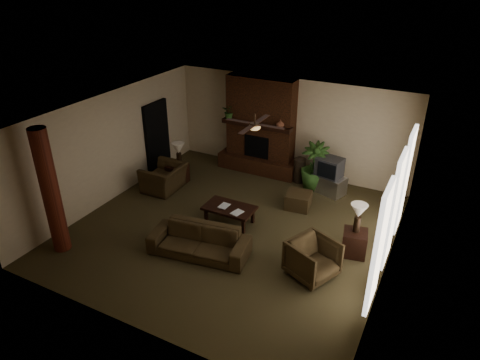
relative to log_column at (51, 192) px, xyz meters
The scene contains 23 objects.
room_shell 3.80m from the log_column, 39.13° to the left, with size 7.00×7.00×7.00m.
fireplace 6.02m from the log_column, 69.07° to the left, with size 2.40×0.70×2.80m.
windows 6.91m from the log_column, 22.11° to the left, with size 0.08×3.65×2.35m.
log_column is the anchor object (origin of this frame).
doorway 4.24m from the log_column, 96.65° to the left, with size 0.10×1.00×2.10m, color black.
ceiling_fan 4.45m from the log_column, 38.87° to the left, with size 1.35×1.35×0.37m.
sofa 3.20m from the log_column, 23.55° to the left, with size 2.13×0.62×0.83m, color #41311C.
armchair_left 3.41m from the log_column, 83.33° to the left, with size 1.10×0.71×0.96m, color #41311C.
armchair_right 5.51m from the log_column, 17.51° to the left, with size 0.85×0.80×0.88m, color #41311C.
coffee_table 3.93m from the log_column, 43.16° to the left, with size 1.20×0.70×0.43m.
ottoman 5.80m from the log_column, 45.35° to the left, with size 0.60×0.60×0.40m, color #41311C.
tv_stand 6.91m from the log_column, 49.33° to the left, with size 0.85×0.50×0.50m, color silver.
tv 6.81m from the log_column, 49.41° to the left, with size 0.74×0.64×0.52m.
floor_vase 6.52m from the log_column, 57.19° to the left, with size 0.34×0.34×0.77m.
floor_plant 6.65m from the log_column, 52.85° to the left, with size 0.74×1.32×0.74m, color #325722.
side_table_left 3.96m from the log_column, 83.02° to the left, with size 0.50×0.50×0.55m, color black.
lamp_left 3.88m from the log_column, 82.36° to the left, with size 0.44×0.44×0.65m.
side_table_right 6.45m from the log_column, 25.43° to the left, with size 0.50×0.50×0.55m, color black.
lamp_right 6.37m from the log_column, 25.76° to the left, with size 0.45×0.45×0.65m.
mantel_plant 5.52m from the log_column, 76.49° to the left, with size 0.38×0.42×0.33m, color #325722.
mantel_vase 6.06m from the log_column, 61.46° to the left, with size 0.22×0.23×0.22m, color brown.
book_a 3.70m from the log_column, 45.28° to the left, with size 0.22×0.03×0.29m, color #999999.
book_b 3.94m from the log_column, 39.74° to the left, with size 0.21×0.02×0.29m, color #999999.
Camera 1 is at (4.10, -7.55, 5.67)m, focal length 32.37 mm.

